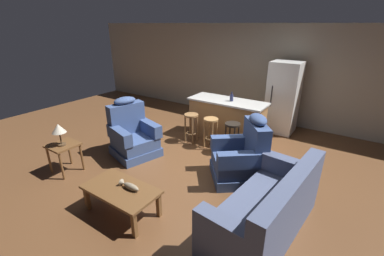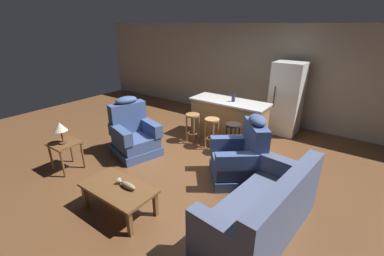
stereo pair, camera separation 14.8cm
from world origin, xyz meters
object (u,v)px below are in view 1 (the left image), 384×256
coffee_table (121,192)px  bottle_tall_green (232,98)px  bar_stool_right (232,133)px  bar_stool_left (191,123)px  fish_figurine (129,186)px  kitchen_island (227,120)px  refrigerator (283,98)px  end_table (64,149)px  bar_stool_middle (211,127)px  table_lamp (59,129)px  recliner_near_lamp (133,135)px  recliner_near_island (242,157)px  couch (268,210)px

coffee_table → bottle_tall_green: size_ratio=5.17×
bar_stool_right → bar_stool_left: bearing=180.0°
fish_figurine → bar_stool_left: bearing=104.5°
kitchen_island → refrigerator: 1.57m
fish_figurine → end_table: (-1.85, 0.14, -0.00)m
bar_stool_left → bar_stool_middle: 0.52m
end_table → table_lamp: 0.41m
recliner_near_lamp → table_lamp: bearing=-94.8°
bar_stool_right → recliner_near_island: bearing=-54.1°
end_table → table_lamp: bearing=-47.1°
coffee_table → bar_stool_middle: bar_stool_middle is taller
bar_stool_left → refrigerator: bearing=50.4°
recliner_near_lamp → refrigerator: (2.20, 3.01, 0.46)m
coffee_table → bar_stool_middle: size_ratio=1.62×
coffee_table → end_table: size_ratio=1.96×
recliner_near_island → bar_stool_middle: bearing=-74.3°
coffee_table → bar_stool_right: bar_stool_right is taller
fish_figurine → bar_stool_left: bar_stool_left is taller
coffee_table → kitchen_island: (0.04, 3.22, 0.11)m
couch → end_table: bearing=15.6°
end_table → bar_stool_left: bar_stool_left is taller
recliner_near_island → refrigerator: refrigerator is taller
table_lamp → bar_stool_middle: bearing=55.2°
end_table → kitchen_island: kitchen_island is taller
couch → recliner_near_island: recliner_near_island is taller
bar_stool_left → bar_stool_middle: size_ratio=1.00×
fish_figurine → bar_stool_left: 2.61m
refrigerator → bottle_tall_green: 1.47m
end_table → bottle_tall_green: (1.88, 3.01, 0.57)m
recliner_near_lamp → bottle_tall_green: size_ratio=5.64×
bar_stool_left → bar_stool_right: size_ratio=1.00×
recliner_near_lamp → kitchen_island: (1.27, 1.81, 0.06)m
couch → recliner_near_island: size_ratio=1.65×
fish_figurine → refrigerator: refrigerator is taller
recliner_near_island → coffee_table: bearing=21.2°
couch → bar_stool_middle: size_ratio=2.91×
couch → bottle_tall_green: (-1.72, 2.41, 0.69)m
couch → table_lamp: table_lamp is taller
recliner_near_lamp → bar_stool_right: recliner_near_lamp is taller
couch → kitchen_island: (-1.82, 2.42, 0.14)m
bar_stool_left → refrigerator: size_ratio=0.39×
bar_stool_middle → bar_stool_left: bearing=180.0°
recliner_near_lamp → bar_stool_right: size_ratio=1.76×
kitchen_island → bar_stool_right: size_ratio=2.65×
bar_stool_right → bottle_tall_green: bottle_tall_green is taller
table_lamp → bar_stool_right: size_ratio=0.60×
bar_stool_middle → coffee_table: bearing=-89.4°
couch → bar_stool_left: size_ratio=2.91×
coffee_table → fish_figurine: (0.11, 0.07, 0.10)m
fish_figurine → bottle_tall_green: size_ratio=1.60×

